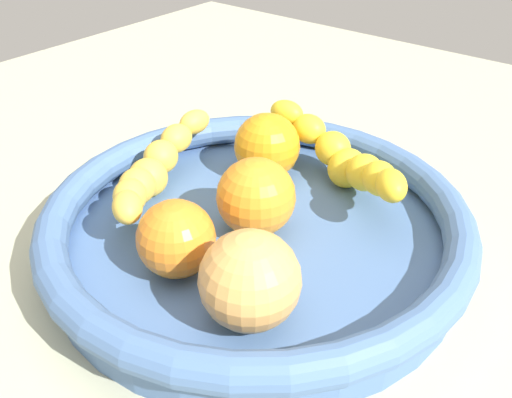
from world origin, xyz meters
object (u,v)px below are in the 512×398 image
object	(u,v)px
banana_draped_right	(343,157)
orange_front	(176,239)
peach_blush	(250,280)
orange_mid_left	(257,199)
banana_draped_left	(153,169)
orange_mid_right	(267,146)
fruit_bowl	(256,226)

from	to	relation	value
banana_draped_right	orange_front	bearing A→B (deg)	-10.26
orange_front	peach_blush	bearing A→B (deg)	85.29
orange_mid_left	banana_draped_left	bearing A→B (deg)	-83.21
orange_mid_right	orange_front	bearing A→B (deg)	12.85
orange_mid_left	peach_blush	distance (cm)	9.92
banana_draped_right	banana_draped_left	bearing A→B (deg)	-46.63
fruit_bowl	banana_draped_left	xyz separation A→B (cm)	(1.50, -10.38, 2.39)
fruit_bowl	peach_blush	world-z (taller)	peach_blush
banana_draped_right	orange_mid_right	bearing A→B (deg)	-69.94
orange_mid_left	peach_blush	size ratio (longest dim) A/B	0.95
banana_draped_left	orange_front	size ratio (longest dim) A/B	3.04
fruit_bowl	banana_draped_right	distance (cm)	10.67
orange_mid_left	orange_mid_right	bearing A→B (deg)	-147.12
orange_mid_left	orange_mid_right	xyz separation A→B (cm)	(-7.89, -5.10, -0.11)
orange_mid_left	fruit_bowl	bearing A→B (deg)	-127.43
banana_draped_right	orange_mid_left	world-z (taller)	orange_mid_left
banana_draped_right	orange_mid_left	xyz separation A→B (cm)	(10.34, -1.61, 0.02)
fruit_bowl	orange_mid_right	world-z (taller)	orange_mid_right
fruit_bowl	banana_draped_left	bearing A→B (deg)	-81.77
banana_draped_right	orange_front	size ratio (longest dim) A/B	3.12
orange_front	peach_blush	size ratio (longest dim) A/B	0.86
orange_mid_right	peach_blush	xyz separation A→B (cm)	(15.93, 10.90, 0.30)
fruit_bowl	banana_draped_right	bearing A→B (deg)	169.27
orange_mid_right	banana_draped_left	bearing A→B (deg)	-31.34
peach_blush	orange_mid_right	bearing A→B (deg)	-145.62
orange_mid_right	peach_blush	distance (cm)	19.31
banana_draped_left	orange_front	xyz separation A→B (cm)	(6.16, 9.08, 0.15)
banana_draped_left	peach_blush	xyz separation A→B (cm)	(6.77, 16.48, 0.63)
orange_mid_right	fruit_bowl	bearing A→B (deg)	32.07
banana_draped_right	orange_mid_right	xyz separation A→B (cm)	(2.45, -6.72, -0.09)
peach_blush	fruit_bowl	bearing A→B (deg)	-143.58
fruit_bowl	peach_blush	bearing A→B (deg)	36.42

